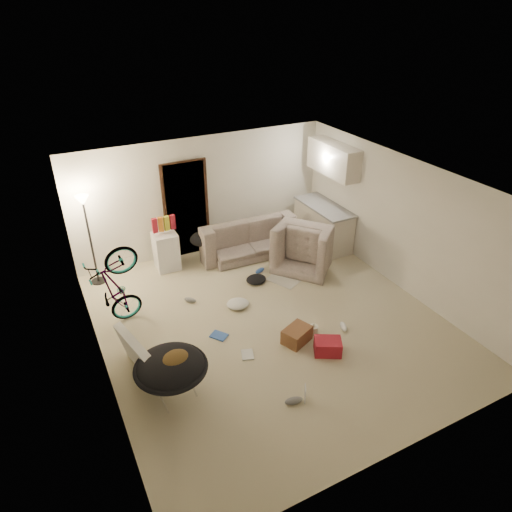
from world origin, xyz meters
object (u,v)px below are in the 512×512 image
bicycle (118,305)px  mini_fridge (166,251)px  tv_box (140,357)px  sofa (245,239)px  drink_case_b (328,347)px  saucer_chair (171,372)px  floor_lamp (87,222)px  drink_case_a (297,335)px  kitchen_counter (323,226)px  armchair (308,248)px  juicer (314,329)px

bicycle → mini_fridge: (1.28, 1.46, -0.02)m
tv_box → bicycle: bearing=77.8°
sofa → drink_case_b: 3.57m
bicycle → saucer_chair: bearing=-174.9°
bicycle → saucer_chair: size_ratio=1.54×
floor_lamp → tv_box: floor_lamp is taller
sofa → drink_case_a: sofa is taller
kitchen_counter → saucer_chair: kitchen_counter is taller
mini_fridge → tv_box: (-1.28, -2.80, -0.05)m
armchair → saucer_chair: bearing=82.4°
saucer_chair → bicycle: bearing=98.6°
saucer_chair → armchair: bearing=31.6°
sofa → drink_case_a: (-0.57, -3.11, -0.18)m
bicycle → drink_case_b: (2.72, -2.19, -0.29)m
sofa → tv_box: bearing=44.0°
armchair → saucer_chair: (-3.65, -2.25, 0.06)m
sofa → floor_lamp: bearing=-1.7°
kitchen_counter → drink_case_b: kitchen_counter is taller
sofa → mini_fridge: (-1.72, 0.10, 0.09)m
kitchen_counter → drink_case_a: bearing=-130.9°
floor_lamp → mini_fridge: floor_lamp is taller
drink_case_a → juicer: (0.36, 0.05, -0.04)m
armchair → saucer_chair: size_ratio=1.11×
saucer_chair → juicer: size_ratio=4.71×
bicycle → kitchen_counter: bearing=-82.5°
bicycle → drink_case_b: bicycle is taller
armchair → mini_fridge: (-2.66, 1.16, 0.02)m
drink_case_b → juicer: (0.07, 0.50, -0.03)m
drink_case_b → juicer: bearing=111.1°
sofa → drink_case_b: size_ratio=5.05×
sofa → kitchen_counter: bearing=167.4°
floor_lamp → armchair: 4.34m
sofa → armchair: armchair is taller
drink_case_b → sofa: bearing=114.4°
sofa → tv_box: size_ratio=2.03×
armchair → drink_case_a: armchair is taller
sofa → saucer_chair: saucer_chair is taller
kitchen_counter → armchair: 1.00m
armchair → floor_lamp: bearing=33.5°
sofa → saucer_chair: 4.28m
floor_lamp → kitchen_counter: (4.83, -0.65, -0.87)m
sofa → armchair: bearing=133.7°
armchair → bicycle: bicycle is taller
drink_case_b → floor_lamp: bearing=155.8°
kitchen_counter → mini_fridge: bearing=170.9°
sofa → saucer_chair: bearing=52.7°
kitchen_counter → juicer: 3.27m
armchair → juicer: 2.33m
armchair → mini_fridge: 2.90m
kitchen_counter → drink_case_b: size_ratio=3.61×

